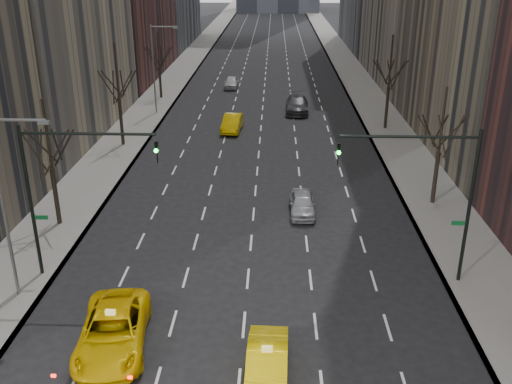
{
  "coord_description": "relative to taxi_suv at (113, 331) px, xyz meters",
  "views": [
    {
      "loc": [
        1.24,
        -13.58,
        15.51
      ],
      "look_at": [
        0.31,
        15.32,
        3.5
      ],
      "focal_mm": 40.0,
      "sensor_mm": 36.0,
      "label": 1
    }
  ],
  "objects": [
    {
      "name": "taxi_sedan",
      "position": [
        6.55,
        -1.98,
        -0.07
      ],
      "size": [
        1.72,
        4.63,
        1.51
      ],
      "primitive_type": "imported",
      "rotation": [
        0.0,
        0.0,
        -0.03
      ],
      "color": "yellow",
      "rests_on": "ground"
    },
    {
      "name": "tree_rw_c",
      "position": [
        17.45,
        33.8,
        3.21
      ],
      "size": [
        3.36,
        3.5,
        8.74
      ],
      "color": "black",
      "rests_on": "ground"
    },
    {
      "name": "far_car_white",
      "position": [
        1.3,
        51.79,
        -0.12
      ],
      "size": [
        1.78,
        4.19,
        1.41
      ],
      "primitive_type": "imported",
      "rotation": [
        0.0,
        0.0,
        -0.03
      ],
      "color": "#BEBEBE",
      "rests_on": "ground"
    },
    {
      "name": "sidewalk_right",
      "position": [
        17.7,
        63.8,
        -0.75
      ],
      "size": [
        4.5,
        320.0,
        0.15
      ],
      "primitive_type": "cube",
      "color": "slate",
      "rests_on": "ground"
    },
    {
      "name": "silver_sedan_ahead",
      "position": [
        8.61,
        14.04,
        -0.14
      ],
      "size": [
        1.61,
        4.0,
        1.36
      ],
      "primitive_type": "imported",
      "rotation": [
        0.0,
        0.0,
        -0.0
      ],
      "color": "#999BA1",
      "rests_on": "ground"
    },
    {
      "name": "streetlight_near",
      "position": [
        -5.38,
        3.8,
        4.79
      ],
      "size": [
        2.83,
        0.22,
        9.0
      ],
      "color": "slate",
      "rests_on": "ground"
    },
    {
      "name": "sidewalk_left",
      "position": [
        -6.8,
        63.8,
        -0.75
      ],
      "size": [
        4.5,
        320.0,
        0.15
      ],
      "primitive_type": "cube",
      "color": "slate",
      "rests_on": "ground"
    },
    {
      "name": "tree_lw_b",
      "position": [
        -6.55,
        11.8,
        2.89
      ],
      "size": [
        3.36,
        3.5,
        7.82
      ],
      "color": "black",
      "rests_on": "ground"
    },
    {
      "name": "tree_lw_c",
      "position": [
        -6.55,
        27.8,
        3.21
      ],
      "size": [
        3.36,
        3.5,
        8.74
      ],
      "color": "black",
      "rests_on": "ground"
    },
    {
      "name": "tree_rw_b",
      "position": [
        17.45,
        15.8,
        2.89
      ],
      "size": [
        3.36,
        3.5,
        7.82
      ],
      "color": "black",
      "rests_on": "ground"
    },
    {
      "name": "streetlight_far",
      "position": [
        -5.38,
        38.8,
        4.79
      ],
      "size": [
        2.83,
        0.22,
        9.0
      ],
      "color": "slate",
      "rests_on": "ground"
    },
    {
      "name": "far_suv_grey",
      "position": [
        9.15,
        39.97,
        0.02
      ],
      "size": [
        2.52,
        5.89,
        1.69
      ],
      "primitive_type": "imported",
      "rotation": [
        0.0,
        0.0,
        -0.03
      ],
      "color": "#313137",
      "rests_on": "ground"
    },
    {
      "name": "far_taxi",
      "position": [
        2.76,
        32.75,
        -0.05
      ],
      "size": [
        1.98,
        4.8,
        1.55
      ],
      "primitive_type": "imported",
      "rotation": [
        0.0,
        0.0,
        -0.07
      ],
      "color": "#E1B704",
      "rests_on": "ground"
    },
    {
      "name": "traffic_mast_right",
      "position": [
        14.56,
        5.79,
        4.66
      ],
      "size": [
        6.69,
        0.39,
        8.0
      ],
      "color": "black",
      "rests_on": "ground"
    },
    {
      "name": "taxi_suv",
      "position": [
        0.0,
        0.0,
        0.0
      ],
      "size": [
        3.43,
        6.24,
        1.65
      ],
      "primitive_type": "imported",
      "rotation": [
        0.0,
        0.0,
        0.12
      ],
      "color": "#F0C005",
      "rests_on": "ground"
    },
    {
      "name": "tree_lw_d",
      "position": [
        -6.55,
        45.8,
        2.73
      ],
      "size": [
        3.36,
        3.5,
        7.36
      ],
      "color": "black",
      "rests_on": "ground"
    },
    {
      "name": "traffic_mast_left",
      "position": [
        -3.65,
        5.79,
        4.66
      ],
      "size": [
        6.69,
        0.39,
        8.0
      ],
      "color": "black",
      "rests_on": "ground"
    }
  ]
}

